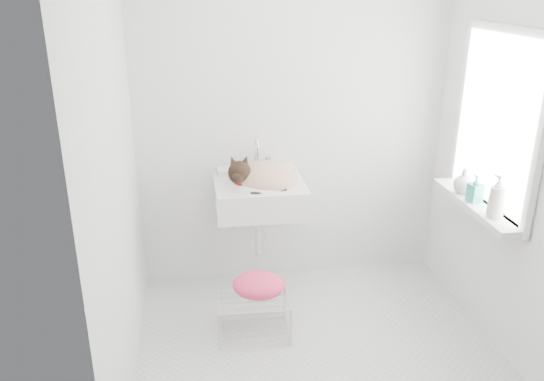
{
  "coord_description": "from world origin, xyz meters",
  "views": [
    {
      "loc": [
        -0.69,
        -2.69,
        2.13
      ],
      "look_at": [
        -0.22,
        0.5,
        0.88
      ],
      "focal_mm": 36.05,
      "sensor_mm": 36.0,
      "label": 1
    }
  ],
  "objects": [
    {
      "name": "left_wall",
      "position": [
        -1.1,
        0.0,
        1.25
      ],
      "size": [
        0.02,
        2.0,
        2.5
      ],
      "primitive_type": "cube",
      "color": "silver",
      "rests_on": "ground"
    },
    {
      "name": "windowsill",
      "position": [
        1.01,
        0.2,
        0.83
      ],
      "size": [
        0.16,
        0.88,
        0.04
      ],
      "primitive_type": "cube",
      "color": "white",
      "rests_on": "right_wall"
    },
    {
      "name": "bottle_c",
      "position": [
        1.0,
        0.36,
        0.85
      ],
      "size": [
        0.17,
        0.17,
        0.16
      ],
      "primitive_type": "imported",
      "rotation": [
        0.0,
        0.0,
        2.53
      ],
      "color": "silver",
      "rests_on": "windowsill"
    },
    {
      "name": "sink",
      "position": [
        -0.27,
        0.74,
        0.85
      ],
      "size": [
        0.6,
        0.53,
        0.24
      ],
      "primitive_type": "cube",
      "color": "white",
      "rests_on": "back_wall"
    },
    {
      "name": "right_wall",
      "position": [
        1.1,
        0.0,
        1.25
      ],
      "size": [
        0.02,
        2.0,
        2.5
      ],
      "primitive_type": "cube",
      "color": "silver",
      "rests_on": "ground"
    },
    {
      "name": "back_wall",
      "position": [
        0.0,
        1.0,
        1.25
      ],
      "size": [
        2.2,
        0.02,
        2.5
      ],
      "primitive_type": "cube",
      "color": "silver",
      "rests_on": "ground"
    },
    {
      "name": "window_glass",
      "position": [
        1.09,
        0.2,
        1.35
      ],
      "size": [
        0.01,
        0.8,
        1.0
      ],
      "primitive_type": "cube",
      "color": "white",
      "rests_on": "right_wall"
    },
    {
      "name": "cat",
      "position": [
        -0.26,
        0.72,
        0.89
      ],
      "size": [
        0.47,
        0.39,
        0.29
      ],
      "rotation": [
        0.0,
        0.0,
        -0.09
      ],
      "color": "#CBB294",
      "rests_on": "sink"
    },
    {
      "name": "faucet",
      "position": [
        -0.27,
        0.92,
        0.99
      ],
      "size": [
        0.22,
        0.15,
        0.22
      ],
      "primitive_type": null,
      "color": "silver",
      "rests_on": "sink"
    },
    {
      "name": "bottle_a",
      "position": [
        1.0,
        -0.03,
        0.85
      ],
      "size": [
        0.11,
        0.11,
        0.22
      ],
      "primitive_type": "imported",
      "rotation": [
        0.0,
        0.0,
        3.59
      ],
      "color": "white",
      "rests_on": "windowsill"
    },
    {
      "name": "floor",
      "position": [
        0.0,
        0.0,
        0.0
      ],
      "size": [
        2.2,
        2.0,
        0.02
      ],
      "primitive_type": "cube",
      "color": "silver",
      "rests_on": "ground"
    },
    {
      "name": "bottle_b",
      "position": [
        1.0,
        0.21,
        0.85
      ],
      "size": [
        0.09,
        0.09,
        0.17
      ],
      "primitive_type": "imported",
      "rotation": [
        0.0,
        0.0,
        3.36
      ],
      "color": "teal",
      "rests_on": "windowsill"
    },
    {
      "name": "window_frame",
      "position": [
        1.07,
        0.2,
        1.35
      ],
      "size": [
        0.04,
        0.9,
        1.1
      ],
      "primitive_type": "cube",
      "color": "white",
      "rests_on": "right_wall"
    },
    {
      "name": "wire_rack",
      "position": [
        -0.38,
        0.25,
        0.15
      ],
      "size": [
        0.45,
        0.32,
        0.26
      ],
      "primitive_type": "cube",
      "rotation": [
        0.0,
        0.0,
        -0.05
      ],
      "color": "silver",
      "rests_on": "floor"
    },
    {
      "name": "towel",
      "position": [
        -0.34,
        0.28,
        0.29
      ],
      "size": [
        0.38,
        0.32,
        0.14
      ],
      "primitive_type": "ellipsoid",
      "rotation": [
        0.0,
        0.0,
        -0.29
      ],
      "color": "#F83218",
      "rests_on": "wire_rack"
    }
  ]
}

